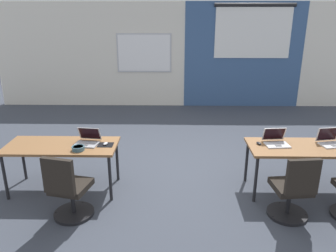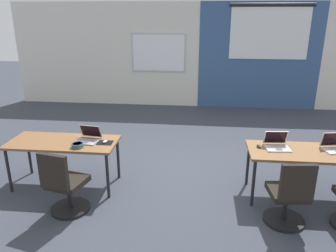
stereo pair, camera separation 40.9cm
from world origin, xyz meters
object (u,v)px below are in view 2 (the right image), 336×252
at_px(laptop_near_right_end, 335,147).
at_px(mouse_near_right_inner, 259,146).
at_px(laptop_near_right_inner, 277,145).
at_px(snack_bowl, 78,145).
at_px(desk_near_right, 307,155).
at_px(desk_near_left, 63,145).
at_px(chair_near_right_inner, 289,198).
at_px(chair_near_left_inner, 65,188).
at_px(mouse_near_left_inner, 105,141).
at_px(laptop_near_left_inner, 88,138).

distance_m(laptop_near_right_end, mouse_near_right_inner, 1.04).
xyz_separation_m(laptop_near_right_inner, snack_bowl, (-2.80, -0.27, -0.01)).
height_order(desk_near_right, laptop_near_right_end, laptop_near_right_end).
bearing_deg(laptop_near_right_end, snack_bowl, 174.36).
xyz_separation_m(desk_near_left, chair_near_right_inner, (3.13, -0.70, -0.28)).
distance_m(laptop_near_right_inner, mouse_near_right_inner, 0.25).
bearing_deg(laptop_near_right_end, chair_near_left_inner, -177.31).
xyz_separation_m(chair_near_left_inner, mouse_near_right_inner, (2.56, 0.79, 0.36)).
bearing_deg(laptop_near_right_end, desk_near_right, -177.76).
xyz_separation_m(laptop_near_right_inner, mouse_near_right_inner, (-0.25, -0.01, -0.03)).
relative_size(mouse_near_left_inner, laptop_near_right_end, 0.29).
distance_m(chair_near_right_inner, snack_bowl, 2.90).
distance_m(mouse_near_left_inner, chair_near_left_inner, 0.89).
xyz_separation_m(chair_near_right_inner, snack_bowl, (-2.83, 0.50, 0.38)).
xyz_separation_m(laptop_near_left_inner, mouse_near_right_inner, (2.49, 0.01, -0.03)).
bearing_deg(desk_near_right, laptop_near_right_end, 12.36).
height_order(laptop_near_right_inner, mouse_near_right_inner, laptop_near_right_inner).
bearing_deg(desk_near_right, laptop_near_left_inner, 179.04).
xyz_separation_m(laptop_near_right_end, chair_near_right_inner, (-0.76, -0.78, -0.39)).
xyz_separation_m(mouse_near_left_inner, snack_bowl, (-0.34, -0.20, 0.01)).
distance_m(desk_near_left, laptop_near_right_end, 3.89).
bearing_deg(chair_near_right_inner, desk_near_right, -124.07).
xyz_separation_m(desk_near_right, laptop_near_right_end, (0.39, 0.09, 0.11)).
relative_size(laptop_near_right_end, chair_near_right_inner, 0.41).
xyz_separation_m(desk_near_left, chair_near_left_inner, (0.29, -0.73, -0.28)).
height_order(desk_near_right, snack_bowl, snack_bowl).
distance_m(chair_near_left_inner, laptop_near_right_inner, 2.95).
xyz_separation_m(laptop_near_left_inner, chair_near_left_inner, (-0.07, -0.78, -0.39)).
relative_size(desk_near_left, laptop_near_left_inner, 4.33).
distance_m(laptop_near_left_inner, snack_bowl, 0.26).
bearing_deg(desk_near_left, snack_bowl, -33.05).
relative_size(desk_near_right, laptop_near_right_end, 4.27).
xyz_separation_m(laptop_near_left_inner, laptop_near_right_end, (3.52, 0.03, 0.00)).
distance_m(laptop_near_right_end, chair_near_right_inner, 1.16).
bearing_deg(desk_near_right, mouse_near_right_inner, 174.51).
height_order(desk_near_right, chair_near_right_inner, chair_near_right_inner).
relative_size(desk_near_right, chair_near_right_inner, 1.74).
xyz_separation_m(desk_near_left, laptop_near_left_inner, (0.37, 0.05, 0.11)).
distance_m(laptop_near_right_end, snack_bowl, 3.60).
bearing_deg(chair_near_left_inner, desk_near_right, -154.14).
bearing_deg(laptop_near_left_inner, laptop_near_right_end, 8.19).
height_order(laptop_near_left_inner, chair_near_left_inner, laptop_near_left_inner).
bearing_deg(mouse_near_right_inner, laptop_near_right_inner, 3.38).
distance_m(desk_near_left, snack_bowl, 0.37).
height_order(desk_near_right, laptop_near_left_inner, laptop_near_left_inner).
xyz_separation_m(desk_near_left, desk_near_right, (3.50, 0.00, 0.00)).
height_order(laptop_near_left_inner, laptop_near_right_end, laptop_near_right_end).
distance_m(mouse_near_right_inner, snack_bowl, 2.57).
bearing_deg(mouse_near_left_inner, chair_near_right_inner, -15.75).
height_order(mouse_near_left_inner, laptop_near_right_end, laptop_near_right_end).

